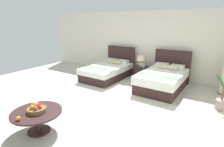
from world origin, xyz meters
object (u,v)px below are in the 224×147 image
object	(u,v)px
nightstand	(140,72)
fruit_bowl	(36,108)
table_lamp	(141,60)
loose_orange	(18,118)
bed_near_window	(108,71)
potted_palm	(222,98)
vase	(144,65)
loose_apple	(37,103)
coffee_table	(37,115)
bed_near_corner	(163,79)

from	to	relation	value
nightstand	fruit_bowl	world-z (taller)	fruit_bowl
table_lamp	loose_orange	world-z (taller)	table_lamp
table_lamp	loose_orange	distance (m)	4.93
bed_near_window	potted_palm	bearing A→B (deg)	-9.56
vase	loose_apple	distance (m)	4.32
coffee_table	vase	bearing A→B (deg)	85.07
nightstand	potted_palm	bearing A→B (deg)	-24.66
bed_near_corner	coffee_table	size ratio (longest dim) A/B	2.07
table_lamp	nightstand	bearing A→B (deg)	-90.00
bed_near_corner	potted_palm	size ratio (longest dim) A/B	2.18
coffee_table	bed_near_corner	bearing A→B (deg)	70.62
vase	coffee_table	size ratio (longest dim) A/B	0.15
nightstand	loose_orange	world-z (taller)	loose_orange
coffee_table	potted_palm	xyz separation A→B (m)	(3.10, 3.19, -0.06)
bed_near_window	vase	bearing A→B (deg)	25.28
bed_near_corner	nightstand	size ratio (longest dim) A/B	4.23
bed_near_corner	nightstand	bearing A→B (deg)	149.65
nightstand	loose_apple	bearing A→B (deg)	-96.49
vase	loose_apple	bearing A→B (deg)	-98.42
fruit_bowl	loose_orange	size ratio (longest dim) A/B	4.68
fruit_bowl	potted_palm	distance (m)	4.45
potted_palm	coffee_table	bearing A→B (deg)	-134.20
fruit_bowl	potted_palm	bearing A→B (deg)	45.90
coffee_table	potted_palm	distance (m)	4.45
bed_near_window	loose_apple	xyz separation A→B (m)	(0.64, -3.67, 0.21)
vase	loose_orange	distance (m)	4.87
bed_near_window	loose_apple	distance (m)	3.73
coffee_table	fruit_bowl	bearing A→B (deg)	-14.41
fruit_bowl	potted_palm	xyz separation A→B (m)	(3.09, 3.19, -0.22)
bed_near_corner	loose_apple	xyz separation A→B (m)	(-1.60, -3.66, 0.17)
nightstand	bed_near_window	bearing A→B (deg)	-150.43
nightstand	fruit_bowl	xyz separation A→B (m)	(-0.23, -4.50, 0.28)
vase	loose_orange	xyz separation A→B (m)	(-0.36, -4.86, -0.06)
potted_palm	fruit_bowl	bearing A→B (deg)	-134.10
bed_near_corner	vase	distance (m)	1.17
loose_apple	loose_orange	distance (m)	0.64
bed_near_corner	bed_near_window	bearing A→B (deg)	179.73
bed_near_window	loose_apple	size ratio (longest dim) A/B	26.55
loose_apple	potted_palm	xyz separation A→B (m)	(3.35, 3.00, -0.20)
nightstand	vase	distance (m)	0.35
fruit_bowl	loose_apple	world-z (taller)	fruit_bowl
vase	loose_orange	bearing A→B (deg)	-94.20
bed_near_corner	fruit_bowl	bearing A→B (deg)	-109.25
fruit_bowl	loose_orange	world-z (taller)	fruit_bowl
vase	bed_near_corner	bearing A→B (deg)	-32.22
nightstand	coffee_table	bearing A→B (deg)	-93.08
bed_near_corner	vase	bearing A→B (deg)	147.78
bed_near_window	bed_near_corner	distance (m)	2.24
coffee_table	loose_apple	world-z (taller)	loose_apple
bed_near_window	loose_orange	bearing A→B (deg)	-77.87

